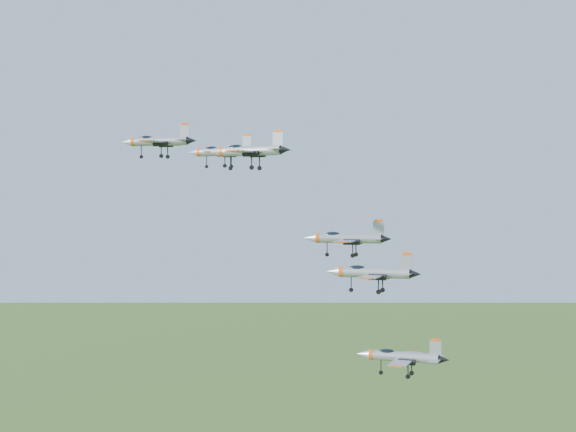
# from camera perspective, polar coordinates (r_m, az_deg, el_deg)

# --- Properties ---
(jet_lead) EXTENTS (13.99, 11.48, 3.75)m
(jet_lead) POSITION_cam_1_polar(r_m,az_deg,el_deg) (138.93, -9.28, 5.27)
(jet_lead) COLOR #9599A1
(jet_left_high) EXTENTS (11.42, 9.49, 3.05)m
(jet_left_high) POSITION_cam_1_polar(r_m,az_deg,el_deg) (117.05, -4.75, 4.59)
(jet_left_high) COLOR #9599A1
(jet_right_high) EXTENTS (11.55, 9.65, 3.09)m
(jet_right_high) POSITION_cam_1_polar(r_m,az_deg,el_deg) (100.12, -2.88, 4.66)
(jet_right_high) COLOR #9599A1
(jet_left_low) EXTENTS (13.68, 11.23, 3.67)m
(jet_left_low) POSITION_cam_1_polar(r_m,az_deg,el_deg) (122.27, 4.14, -1.58)
(jet_left_low) COLOR #9599A1
(jet_right_low) EXTENTS (11.85, 9.77, 3.17)m
(jet_right_low) POSITION_cam_1_polar(r_m,az_deg,el_deg) (97.70, 5.96, -4.02)
(jet_right_low) COLOR #9599A1
(jet_trail) EXTENTS (13.43, 11.10, 3.59)m
(jet_trail) POSITION_cam_1_polar(r_m,az_deg,el_deg) (115.78, 8.03, -9.86)
(jet_trail) COLOR #9599A1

